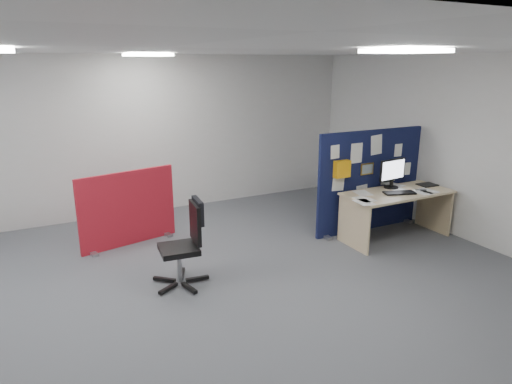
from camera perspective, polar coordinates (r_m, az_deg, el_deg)
name	(u,v)px	position (r m, az deg, el deg)	size (l,w,h in m)	color
floor	(176,310)	(5.14, -9.99, -14.32)	(9.00, 9.00, 0.00)	#505257
ceiling	(162,47)	(4.45, -11.73, 17.30)	(9.00, 7.00, 0.02)	white
wall_back	(107,139)	(7.97, -18.07, 6.36)	(9.00, 0.02, 2.70)	silver
wall_right	(476,151)	(7.25, 25.79, 4.66)	(0.02, 7.00, 2.70)	silver
ceiling_lights	(175,52)	(5.19, -10.10, 16.81)	(4.10, 4.10, 0.04)	white
navy_divider	(369,181)	(7.29, 13.92, 1.39)	(1.92, 0.30, 1.59)	#101A3A
main_desk	(395,202)	(7.10, 16.96, -1.26)	(1.64, 0.73, 0.73)	#D3B687
monitor_main	(392,172)	(7.16, 16.68, 2.40)	(0.51, 0.21, 0.44)	black
keyboard	(399,193)	(6.93, 17.50, -0.10)	(0.45, 0.18, 0.03)	black
mouse	(422,190)	(7.18, 20.08, 0.23)	(0.10, 0.06, 0.03)	#949599
paper_tray	(427,185)	(7.55, 20.62, 0.86)	(0.28, 0.22, 0.01)	black
red_divider	(128,209)	(6.81, -15.70, -2.09)	(1.43, 0.37, 1.09)	#AF162D
office_chair	(187,238)	(5.44, -8.61, -5.70)	(0.67, 0.68, 1.02)	black
desk_papers	(391,193)	(6.93, 16.56, -0.12)	(1.46, 0.84, 0.00)	white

